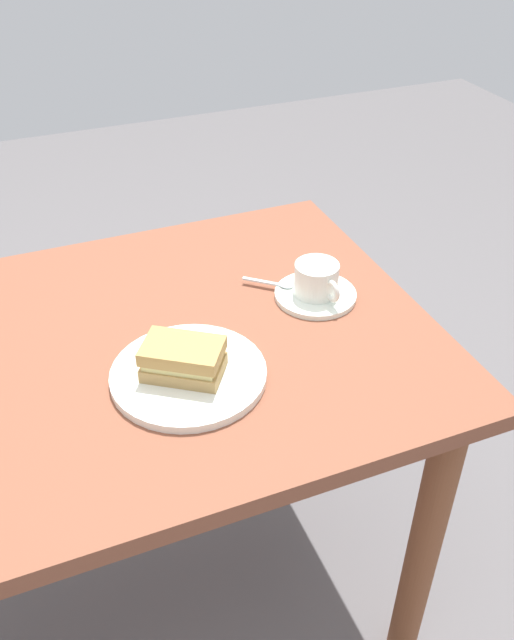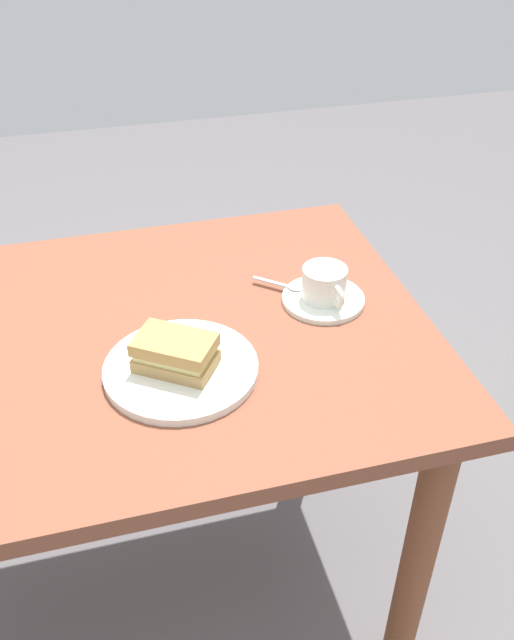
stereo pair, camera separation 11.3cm
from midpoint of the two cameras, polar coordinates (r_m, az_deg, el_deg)
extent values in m
plane|color=#605C5E|center=(1.70, -6.96, -21.53)|extent=(6.00, 6.00, 0.00)
cube|color=brown|center=(1.16, -9.51, -2.32)|extent=(1.10, 0.75, 0.03)
cylinder|color=brown|center=(1.71, 6.44, -3.22)|extent=(0.06, 0.06, 0.70)
cylinder|color=brown|center=(1.35, 15.80, -19.20)|extent=(0.06, 0.06, 0.70)
cylinder|color=white|center=(1.07, -3.40, -4.22)|extent=(0.24, 0.24, 0.01)
cube|color=tan|center=(1.06, -3.79, -3.58)|extent=(0.14, 0.13, 0.02)
cube|color=#D6CE7F|center=(1.05, -3.83, -2.89)|extent=(0.13, 0.12, 0.01)
cube|color=tan|center=(1.04, -3.86, -2.20)|extent=(0.14, 0.13, 0.02)
cylinder|color=white|center=(1.24, 8.20, 1.66)|extent=(0.15, 0.15, 0.01)
cylinder|color=white|center=(1.22, 8.33, 3.00)|extent=(0.08, 0.08, 0.06)
cylinder|color=#AA6F56|center=(1.20, 8.44, 4.02)|extent=(0.07, 0.07, 0.01)
torus|color=white|center=(1.19, 9.47, 1.88)|extent=(0.02, 0.04, 0.04)
cube|color=silver|center=(1.26, 3.81, 3.10)|extent=(0.06, 0.06, 0.00)
ellipsoid|color=silver|center=(1.25, 5.81, 2.62)|extent=(0.03, 0.03, 0.01)
camera|label=1|loc=(0.06, -87.14, 2.11)|focal=38.08mm
camera|label=2|loc=(0.06, 92.86, -2.11)|focal=38.08mm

